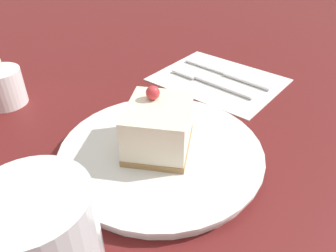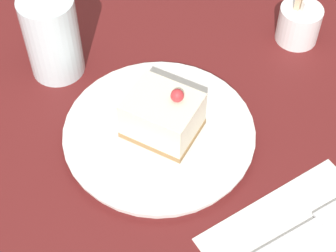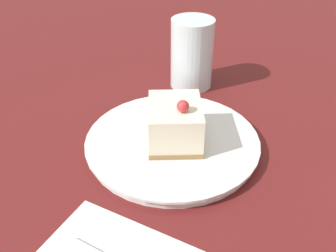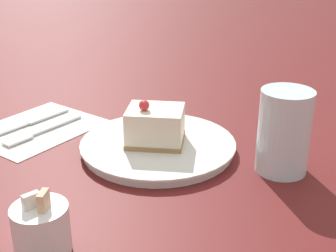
% 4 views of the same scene
% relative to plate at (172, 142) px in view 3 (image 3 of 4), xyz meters
% --- Properties ---
extents(ground_plane, '(4.00, 4.00, 0.00)m').
position_rel_plate_xyz_m(ground_plane, '(-0.01, 0.02, -0.01)').
color(ground_plane, '#5B1919').
extents(plate, '(0.26, 0.26, 0.02)m').
position_rel_plate_xyz_m(plate, '(0.00, 0.00, 0.00)').
color(plate, silver).
rests_on(plate, ground_plane).
extents(cake_slice, '(0.11, 0.10, 0.08)m').
position_rel_plate_xyz_m(cake_slice, '(0.00, 0.00, 0.04)').
color(cake_slice, '#9E7547').
rests_on(cake_slice, plate).
extents(drinking_glass, '(0.08, 0.08, 0.13)m').
position_rel_plate_xyz_m(drinking_glass, '(-0.20, -0.02, 0.06)').
color(drinking_glass, silver).
rests_on(drinking_glass, ground_plane).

